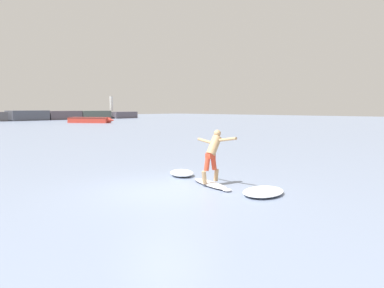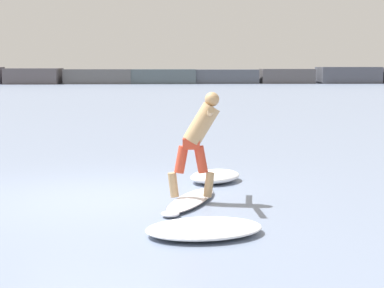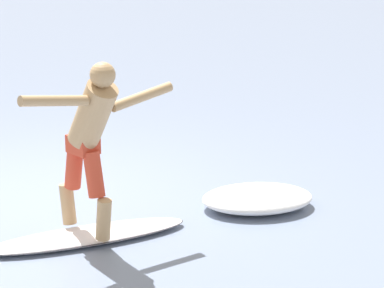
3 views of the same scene
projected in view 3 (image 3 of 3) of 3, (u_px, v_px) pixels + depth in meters
ground_plane at (34, 192)px, 9.58m from camera, size 200.00×200.00×0.00m
surfboard at (82, 237)px, 8.26m from camera, size 1.13×2.07×0.23m
surfer at (91, 133)px, 7.90m from camera, size 0.80×1.58×1.61m
wave_foam_at_tail at (257, 198)px, 9.08m from camera, size 1.29×1.38×0.21m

